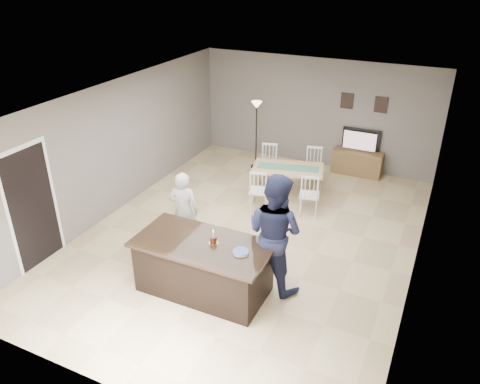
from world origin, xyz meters
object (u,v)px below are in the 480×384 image
at_px(woman, 184,210).
at_px(floor_lamp, 256,117).
at_px(television, 360,140).
at_px(kitchen_island, 204,266).
at_px(tv_console, 357,163).
at_px(plate_stack, 241,252).
at_px(birthday_cake, 213,240).
at_px(man, 275,232).
at_px(dining_table, 288,173).

bearing_deg(woman, floor_lamp, -99.39).
height_order(television, floor_lamp, floor_lamp).
relative_size(kitchen_island, tv_console, 1.79).
xyz_separation_m(woman, plate_stack, (1.60, -0.99, 0.17)).
xyz_separation_m(television, birthday_cake, (-1.05, -5.57, 0.09)).
distance_m(man, plate_stack, 0.69).
distance_m(woman, dining_table, 2.86).
distance_m(birthday_cake, floor_lamp, 5.02).
bearing_deg(dining_table, plate_stack, -95.13).
bearing_deg(floor_lamp, kitchen_island, -75.94).
bearing_deg(tv_console, kitchen_island, -102.16).
distance_m(plate_stack, floor_lamp, 5.25).
distance_m(kitchen_island, floor_lamp, 5.12).
xyz_separation_m(birthday_cake, dining_table, (-0.08, 3.59, -0.36)).
height_order(man, birthday_cake, man).
bearing_deg(plate_stack, television, 84.44).
bearing_deg(television, birthday_cake, 79.33).
bearing_deg(floor_lamp, woman, -85.98).
relative_size(television, floor_lamp, 0.53).
bearing_deg(tv_console, woman, -115.14).
bearing_deg(tv_console, birthday_cake, -100.80).
distance_m(woman, plate_stack, 1.89).
bearing_deg(man, dining_table, -59.18).
height_order(plate_stack, floor_lamp, floor_lamp).
height_order(woman, plate_stack, woman).
relative_size(tv_console, woman, 0.80).
xyz_separation_m(kitchen_island, tv_console, (1.20, 5.57, -0.15)).
xyz_separation_m(plate_stack, dining_table, (-0.58, 3.66, -0.33)).
xyz_separation_m(dining_table, floor_lamp, (-1.30, 1.23, 0.74)).
distance_m(tv_console, birthday_cake, 5.63).
distance_m(tv_console, man, 5.01).
height_order(woman, dining_table, woman).
xyz_separation_m(kitchen_island, woman, (-0.95, 0.99, 0.29)).
xyz_separation_m(kitchen_island, plate_stack, (0.65, -0.00, 0.46)).
xyz_separation_m(tv_console, floor_lamp, (-2.42, -0.68, 1.03)).
bearing_deg(man, birthday_cake, 48.79).
distance_m(kitchen_island, man, 1.25).
distance_m(kitchen_island, dining_table, 3.66).
distance_m(birthday_cake, plate_stack, 0.51).
bearing_deg(television, plate_stack, 84.44).
bearing_deg(kitchen_island, man, 32.80).
distance_m(woman, floor_lamp, 3.95).
bearing_deg(dining_table, kitchen_island, -105.25).
relative_size(kitchen_island, floor_lamp, 1.25).
distance_m(tv_console, woman, 5.08).
bearing_deg(woman, man, 155.42).
xyz_separation_m(television, man, (-0.25, -5.03, 0.13)).
relative_size(tv_console, floor_lamp, 0.70).
relative_size(kitchen_island, man, 1.08).
bearing_deg(dining_table, tv_console, 45.29).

